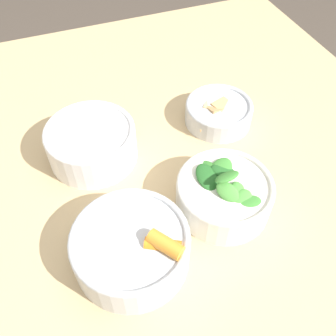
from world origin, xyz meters
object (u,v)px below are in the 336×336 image
bowl_greens (224,193)px  bowl_beans_hotdog (92,144)px  bowl_cookies (218,112)px  bowl_carrots (132,247)px

bowl_greens → bowl_beans_hotdog: bearing=43.1°
bowl_greens → bowl_beans_hotdog: (0.18, 0.17, -0.00)m
bowl_beans_hotdog → bowl_cookies: bearing=-88.8°
bowl_carrots → bowl_cookies: 0.33m
bowl_carrots → bowl_cookies: bearing=-47.4°
bowl_greens → bowl_beans_hotdog: size_ratio=0.97×
bowl_carrots → bowl_beans_hotdog: bowl_carrots is taller
bowl_carrots → bowl_beans_hotdog: (0.22, 0.01, -0.00)m
bowl_greens → bowl_cookies: size_ratio=1.18×
bowl_greens → bowl_cookies: bowl_greens is taller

